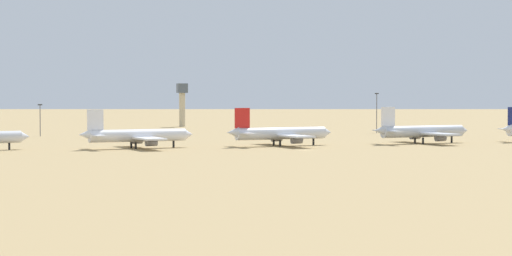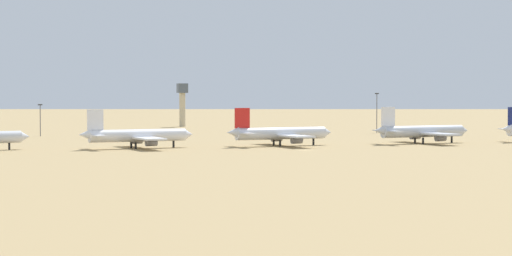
{
  "view_description": "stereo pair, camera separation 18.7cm",
  "coord_description": "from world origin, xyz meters",
  "px_view_note": "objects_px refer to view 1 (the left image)",
  "views": [
    {
      "loc": [
        -104.02,
        -288.41,
        18.93
      ],
      "look_at": [
        -6.52,
        33.09,
        6.0
      ],
      "focal_mm": 67.85,
      "sensor_mm": 36.0,
      "label": 1
    },
    {
      "loc": [
        -103.84,
        -288.46,
        18.93
      ],
      "look_at": [
        -6.52,
        33.09,
        6.0
      ],
      "focal_mm": 67.85,
      "sensor_mm": 36.0,
      "label": 2
    }
  ],
  "objects_px": {
    "parked_jet_white_5": "(422,131)",
    "parked_jet_white_3": "(137,136)",
    "control_tower": "(182,101)",
    "light_pole_mid": "(40,117)",
    "light_pole_west": "(377,110)",
    "parked_jet_red_4": "(280,133)"
  },
  "relations": [
    {
      "from": "control_tower",
      "to": "light_pole_west",
      "type": "relative_size",
      "value": 1.27
    },
    {
      "from": "parked_jet_white_5",
      "to": "light_pole_west",
      "type": "distance_m",
      "value": 86.94
    },
    {
      "from": "light_pole_mid",
      "to": "parked_jet_white_3",
      "type": "bearing_deg",
      "value": -76.2
    },
    {
      "from": "parked_jet_white_3",
      "to": "control_tower",
      "type": "height_order",
      "value": "control_tower"
    },
    {
      "from": "parked_jet_white_5",
      "to": "parked_jet_white_3",
      "type": "bearing_deg",
      "value": 171.58
    },
    {
      "from": "parked_jet_white_3",
      "to": "parked_jet_red_4",
      "type": "relative_size",
      "value": 0.98
    },
    {
      "from": "parked_jet_white_3",
      "to": "control_tower",
      "type": "relative_size",
      "value": 1.71
    },
    {
      "from": "parked_jet_red_4",
      "to": "light_pole_west",
      "type": "relative_size",
      "value": 2.22
    },
    {
      "from": "parked_jet_white_3",
      "to": "parked_jet_red_4",
      "type": "height_order",
      "value": "parked_jet_red_4"
    },
    {
      "from": "light_pole_mid",
      "to": "control_tower",
      "type": "bearing_deg",
      "value": 47.95
    },
    {
      "from": "parked_jet_white_5",
      "to": "control_tower",
      "type": "height_order",
      "value": "control_tower"
    },
    {
      "from": "parked_jet_white_3",
      "to": "parked_jet_white_5",
      "type": "height_order",
      "value": "parked_jet_white_5"
    },
    {
      "from": "light_pole_west",
      "to": "light_pole_mid",
      "type": "relative_size",
      "value": 1.34
    },
    {
      "from": "parked_jet_white_5",
      "to": "light_pole_mid",
      "type": "distance_m",
      "value": 159.74
    },
    {
      "from": "parked_jet_red_4",
      "to": "parked_jet_white_3",
      "type": "bearing_deg",
      "value": 171.96
    },
    {
      "from": "parked_jet_red_4",
      "to": "light_pole_west",
      "type": "height_order",
      "value": "light_pole_west"
    },
    {
      "from": "control_tower",
      "to": "light_pole_mid",
      "type": "xyz_separation_m",
      "value": [
        -80.22,
        -88.94,
        -5.92
      ]
    },
    {
      "from": "control_tower",
      "to": "light_pole_mid",
      "type": "distance_m",
      "value": 119.92
    },
    {
      "from": "control_tower",
      "to": "parked_jet_red_4",
      "type": "bearing_deg",
      "value": -92.15
    },
    {
      "from": "parked_jet_white_3",
      "to": "light_pole_west",
      "type": "relative_size",
      "value": 2.18
    },
    {
      "from": "parked_jet_white_5",
      "to": "control_tower",
      "type": "relative_size",
      "value": 1.76
    },
    {
      "from": "parked_jet_red_4",
      "to": "light_pole_mid",
      "type": "distance_m",
      "value": 121.56
    }
  ]
}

